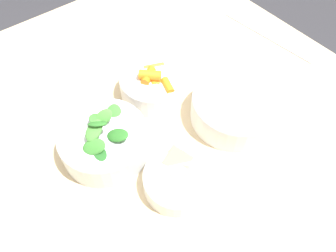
# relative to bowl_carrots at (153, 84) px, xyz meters

# --- Properties ---
(ground_plane) EXTENTS (10.00, 10.00, 0.00)m
(ground_plane) POSITION_rel_bowl_carrots_xyz_m (0.05, -0.06, -0.81)
(ground_plane) COLOR #2D2D33
(dining_table) EXTENTS (1.04, 1.07, 0.77)m
(dining_table) POSITION_rel_bowl_carrots_xyz_m (0.05, -0.06, -0.15)
(dining_table) COLOR beige
(dining_table) RESTS_ON ground_plane
(bowl_carrots) EXTENTS (0.16, 0.16, 0.08)m
(bowl_carrots) POSITION_rel_bowl_carrots_xyz_m (0.00, 0.00, 0.00)
(bowl_carrots) COLOR white
(bowl_carrots) RESTS_ON dining_table
(bowl_greens) EXTENTS (0.19, 0.19, 0.11)m
(bowl_greens) POSITION_rel_bowl_carrots_xyz_m (0.07, -0.18, 0.00)
(bowl_greens) COLOR silver
(bowl_greens) RESTS_ON dining_table
(bowl_beans_hotdog) EXTENTS (0.20, 0.20, 0.07)m
(bowl_beans_hotdog) POSITION_rel_bowl_carrots_xyz_m (0.17, 0.10, -0.00)
(bowl_beans_hotdog) COLOR white
(bowl_beans_hotdog) RESTS_ON dining_table
(bowl_cookies) EXTENTS (0.14, 0.14, 0.05)m
(bowl_cookies) POSITION_rel_bowl_carrots_xyz_m (0.23, -0.11, -0.01)
(bowl_cookies) COLOR white
(bowl_cookies) RESTS_ON dining_table
(ruler) EXTENTS (0.30, 0.06, 0.00)m
(ruler) POSITION_rel_bowl_carrots_xyz_m (0.03, 0.39, -0.03)
(ruler) COLOR #EFB7C6
(ruler) RESTS_ON dining_table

